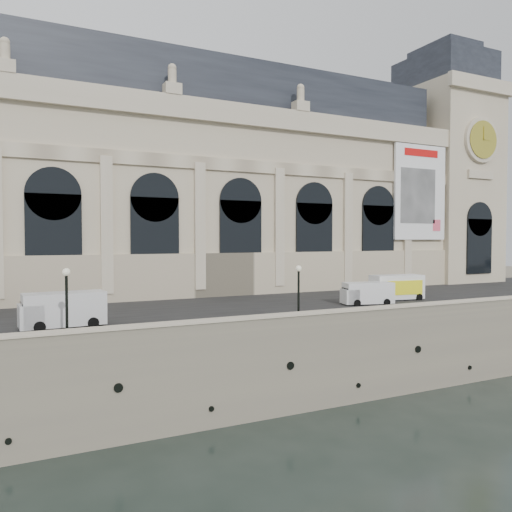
{
  "coord_description": "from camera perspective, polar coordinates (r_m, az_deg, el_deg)",
  "views": [
    {
      "loc": [
        -27.61,
        -30.52,
        12.63
      ],
      "look_at": [
        -1.96,
        22.0,
        10.59
      ],
      "focal_mm": 35.0,
      "sensor_mm": 36.0,
      "label": 1
    }
  ],
  "objects": [
    {
      "name": "parapet",
      "position": [
        42.03,
        15.48,
        -6.29
      ],
      "size": [
        160.0,
        1.4,
        1.21
      ],
      "color": "gray",
      "rests_on": "quay"
    },
    {
      "name": "quay",
      "position": [
        71.75,
        -3.16,
        -5.72
      ],
      "size": [
        160.0,
        70.0,
        6.0
      ],
      "primitive_type": "cube",
      "color": "gray",
      "rests_on": "ground"
    },
    {
      "name": "van_b",
      "position": [
        39.66,
        -21.58,
        -5.78
      ],
      "size": [
        6.1,
        2.79,
        2.65
      ],
      "color": "silver",
      "rests_on": "quay"
    },
    {
      "name": "ground",
      "position": [
        43.05,
        15.95,
        -15.14
      ],
      "size": [
        260.0,
        260.0,
        0.0
      ],
      "primitive_type": "plane",
      "color": "black",
      "rests_on": "ground"
    },
    {
      "name": "clock_pavilion",
      "position": [
        85.6,
        20.58,
        9.12
      ],
      "size": [
        13.0,
        14.72,
        36.7
      ],
      "color": "beige",
      "rests_on": "quay"
    },
    {
      "name": "street",
      "position": [
        52.8,
        5.76,
        -5.19
      ],
      "size": [
        160.0,
        24.0,
        0.06
      ],
      "primitive_type": "cube",
      "color": "#2D2D2D",
      "rests_on": "quay"
    },
    {
      "name": "lamp_left",
      "position": [
        33.42,
        -20.82,
        -5.43
      ],
      "size": [
        0.49,
        0.49,
        4.79
      ],
      "color": "black",
      "rests_on": "quay"
    },
    {
      "name": "museum",
      "position": [
        65.47,
        -6.64,
        8.21
      ],
      "size": [
        69.0,
        18.7,
        29.1
      ],
      "color": "beige",
      "rests_on": "quay"
    },
    {
      "name": "van_c",
      "position": [
        51.03,
        12.36,
        -4.2
      ],
      "size": [
        5.39,
        3.09,
        2.26
      ],
      "color": "white",
      "rests_on": "quay"
    },
    {
      "name": "lamp_right",
      "position": [
        38.54,
        4.89,
        -4.49
      ],
      "size": [
        0.47,
        0.47,
        4.57
      ],
      "color": "black",
      "rests_on": "quay"
    },
    {
      "name": "box_truck",
      "position": [
        55.41,
        15.46,
        -3.52
      ],
      "size": [
        6.98,
        3.08,
        2.73
      ],
      "color": "white",
      "rests_on": "quay"
    }
  ]
}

